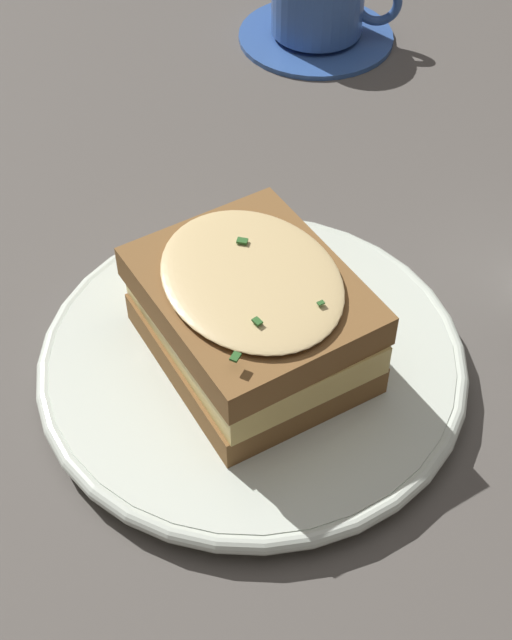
{
  "coord_description": "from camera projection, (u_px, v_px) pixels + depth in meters",
  "views": [
    {
      "loc": [
        -0.11,
        0.31,
        0.41
      ],
      "look_at": [
        -0.0,
        -0.01,
        0.05
      ],
      "focal_mm": 50.0,
      "sensor_mm": 36.0,
      "label": 1
    }
  ],
  "objects": [
    {
      "name": "dinner_plate",
      "position": [
        256.0,
        362.0,
        0.52
      ],
      "size": [
        0.25,
        0.25,
        0.02
      ],
      "color": "silver",
      "rests_on": "ground_plane"
    },
    {
      "name": "sandwich",
      "position": [
        255.0,
        316.0,
        0.49
      ],
      "size": [
        0.16,
        0.16,
        0.07
      ],
      "rotation": [
        0.0,
        0.0,
        2.43
      ],
      "color": "brown",
      "rests_on": "dinner_plate"
    },
    {
      "name": "ground_plane",
      "position": [
        246.0,
        386.0,
        0.53
      ],
      "size": [
        2.4,
        2.4,
        0.0
      ],
      "primitive_type": "plane",
      "color": "#514C47"
    },
    {
      "name": "teacup_with_saucer",
      "position": [
        319.0,
        9.0,
        0.77
      ],
      "size": [
        0.14,
        0.14,
        0.07
      ],
      "rotation": [
        0.0,
        0.0,
        3.37
      ],
      "color": "#33569E",
      "rests_on": "ground_plane"
    }
  ]
}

